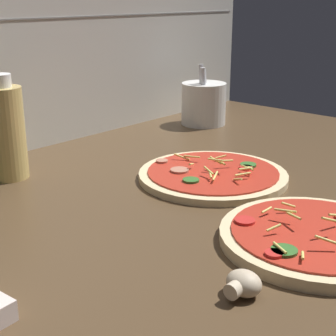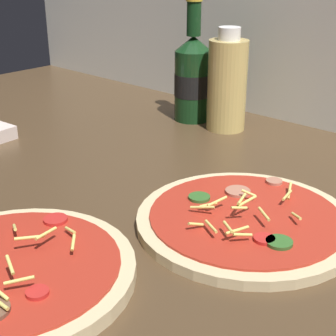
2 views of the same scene
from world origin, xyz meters
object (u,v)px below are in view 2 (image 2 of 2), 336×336
Objects in this scene: pizza_far at (245,220)px; beer_bottle at (193,77)px; oil_bottle at (227,84)px; pizza_near at (10,273)px.

beer_bottle is at bearing 138.70° from pizza_far.
beer_bottle is at bearing 178.85° from oil_bottle.
pizza_far is at bearing -41.30° from beer_bottle.
pizza_far is 1.15× the size of beer_bottle.
pizza_near is 59.59cm from beer_bottle.
pizza_far is 1.43× the size of oil_bottle.
pizza_near is at bearing -76.69° from oil_bottle.
beer_bottle is (-32.91, 28.91, 7.87)cm from pizza_far.
beer_bottle reaches higher than pizza_near.
oil_bottle is at bearing 130.38° from pizza_far.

